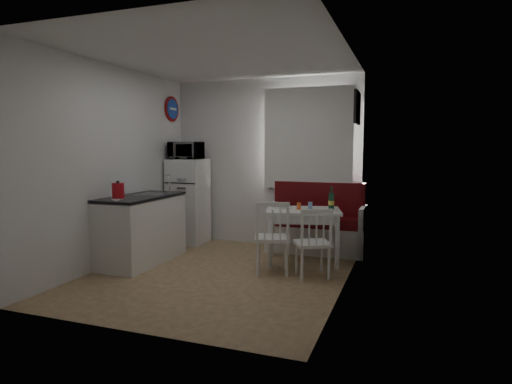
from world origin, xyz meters
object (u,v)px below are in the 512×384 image
kitchen_counter (142,229)px  microwave (186,151)px  dining_table (303,215)px  kettle (118,191)px  chair_left (270,230)px  wine_bottle (331,198)px  chair_right (311,235)px  bench (316,229)px  fridge (188,201)px

kitchen_counter → microwave: 1.58m
dining_table → kettle: size_ratio=4.77×
chair_left → microwave: 2.32m
microwave → wine_bottle: 2.48m
kitchen_counter → kettle: (0.05, -0.54, 0.56)m
chair_right → kettle: (-2.24, -0.57, 0.50)m
dining_table → chair_right: size_ratio=2.08×
dining_table → kettle: bearing=-162.9°
bench → chair_left: bench is taller
kitchen_counter → kettle: 0.78m
kitchen_counter → wine_bottle: bearing=18.3°
chair_right → microwave: microwave is taller
kitchen_counter → bench: bearing=33.1°
chair_left → wine_bottle: bearing=33.2°
bench → wine_bottle: wine_bottle is taller
chair_left → fridge: (-1.77, 1.21, 0.12)m
dining_table → fridge: bearing=150.2°
microwave → kettle: 1.79m
bench → chair_left: 1.38m
microwave → wine_bottle: bearing=-9.6°
kitchen_counter → wine_bottle: kitchen_counter is taller
bench → wine_bottle: bearing=-61.1°
bench → fridge: bearing=-176.9°
kitchen_counter → chair_left: (1.79, 0.03, 0.10)m
chair_right → microwave: 2.73m
kitchen_counter → chair_right: kitchen_counter is taller
kitchen_counter → kettle: kitchen_counter is taller
dining_table → fridge: fridge is taller
bench → chair_right: size_ratio=2.70×
dining_table → wine_bottle: wine_bottle is taller
kettle → wine_bottle: (2.34, 1.33, -0.14)m
wine_bottle → fridge: bearing=169.2°
kitchen_counter → chair_left: size_ratio=2.50×
dining_table → kitchen_counter: bearing=-175.8°
chair_right → fridge: 2.58m
chair_right → fridge: bearing=124.6°
dining_table → chair_right: 0.71m
bench → dining_table: 0.73m
fridge → microwave: size_ratio=2.76×
bench → chair_right: bearing=-80.9°
bench → kettle: bearing=-137.0°
dining_table → wine_bottle: (0.35, 0.10, 0.23)m
kitchen_counter → bench: 2.49m
bench → dining_table: (-0.04, -0.66, 0.30)m
kitchen_counter → dining_table: kitchen_counter is taller
dining_table → chair_right: chair_right is taller
kitchen_counter → bench: kitchen_counter is taller
chair_left → chair_right: (0.50, 0.01, -0.04)m
kitchen_counter → chair_left: bearing=1.0°
dining_table → wine_bottle: 0.43m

